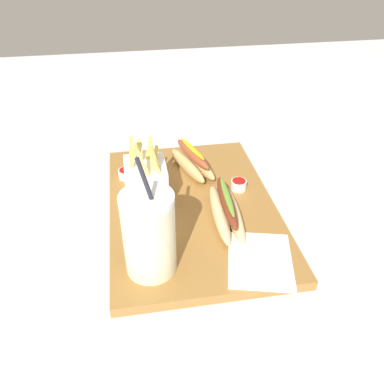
{
  "coord_description": "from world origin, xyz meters",
  "views": [
    {
      "loc": [
        0.65,
        -0.11,
        0.52
      ],
      "look_at": [
        0.0,
        0.0,
        0.05
      ],
      "focal_mm": 37.34,
      "sensor_mm": 36.0,
      "label": 1
    }
  ],
  "objects_px": {
    "ketchup_cup_1": "(239,184)",
    "fries_basket": "(146,181)",
    "hot_dog_1": "(226,210)",
    "soda_cup": "(149,234)",
    "ketchup_cup_2": "(127,173)",
    "hot_dog_2": "(192,161)",
    "napkin_stack": "(260,260)"
  },
  "relations": [
    {
      "from": "soda_cup",
      "to": "ketchup_cup_2",
      "type": "height_order",
      "value": "soda_cup"
    },
    {
      "from": "napkin_stack",
      "to": "hot_dog_2",
      "type": "bearing_deg",
      "value": -168.16
    },
    {
      "from": "fries_basket",
      "to": "ketchup_cup_1",
      "type": "distance_m",
      "value": 0.2
    },
    {
      "from": "hot_dog_1",
      "to": "soda_cup",
      "type": "bearing_deg",
      "value": -55.7
    },
    {
      "from": "hot_dog_1",
      "to": "hot_dog_2",
      "type": "bearing_deg",
      "value": -169.63
    },
    {
      "from": "hot_dog_2",
      "to": "ketchup_cup_1",
      "type": "relative_size",
      "value": 4.9
    },
    {
      "from": "ketchup_cup_1",
      "to": "napkin_stack",
      "type": "bearing_deg",
      "value": -5.4
    },
    {
      "from": "fries_basket",
      "to": "napkin_stack",
      "type": "height_order",
      "value": "fries_basket"
    },
    {
      "from": "hot_dog_2",
      "to": "ketchup_cup_2",
      "type": "height_order",
      "value": "hot_dog_2"
    },
    {
      "from": "hot_dog_2",
      "to": "ketchup_cup_2",
      "type": "xyz_separation_m",
      "value": [
        0.01,
        -0.15,
        -0.01
      ]
    },
    {
      "from": "ketchup_cup_1",
      "to": "napkin_stack",
      "type": "relative_size",
      "value": 0.25
    },
    {
      "from": "fries_basket",
      "to": "hot_dog_2",
      "type": "xyz_separation_m",
      "value": [
        -0.09,
        0.11,
        -0.02
      ]
    },
    {
      "from": "soda_cup",
      "to": "fries_basket",
      "type": "distance_m",
      "value": 0.2
    },
    {
      "from": "ketchup_cup_1",
      "to": "napkin_stack",
      "type": "distance_m",
      "value": 0.22
    },
    {
      "from": "napkin_stack",
      "to": "soda_cup",
      "type": "bearing_deg",
      "value": -95.42
    },
    {
      "from": "ketchup_cup_2",
      "to": "ketchup_cup_1",
      "type": "bearing_deg",
      "value": 69.99
    },
    {
      "from": "ketchup_cup_1",
      "to": "ketchup_cup_2",
      "type": "bearing_deg",
      "value": -110.01
    },
    {
      "from": "hot_dog_1",
      "to": "napkin_stack",
      "type": "xyz_separation_m",
      "value": [
        0.12,
        0.03,
        -0.02
      ]
    },
    {
      "from": "soda_cup",
      "to": "ketchup_cup_2",
      "type": "relative_size",
      "value": 5.84
    },
    {
      "from": "fries_basket",
      "to": "hot_dog_1",
      "type": "distance_m",
      "value": 0.18
    },
    {
      "from": "hot_dog_2",
      "to": "ketchup_cup_1",
      "type": "bearing_deg",
      "value": 42.99
    },
    {
      "from": "soda_cup",
      "to": "fries_basket",
      "type": "relative_size",
      "value": 1.42
    },
    {
      "from": "hot_dog_2",
      "to": "napkin_stack",
      "type": "relative_size",
      "value": 1.25
    },
    {
      "from": "soda_cup",
      "to": "fries_basket",
      "type": "xyz_separation_m",
      "value": [
        -0.2,
        0.01,
        -0.03
      ]
    },
    {
      "from": "soda_cup",
      "to": "ketchup_cup_2",
      "type": "distance_m",
      "value": 0.3
    },
    {
      "from": "fries_basket",
      "to": "napkin_stack",
      "type": "relative_size",
      "value": 1.15
    },
    {
      "from": "soda_cup",
      "to": "hot_dog_2",
      "type": "bearing_deg",
      "value": 157.92
    },
    {
      "from": "ketchup_cup_1",
      "to": "fries_basket",
      "type": "bearing_deg",
      "value": -89.64
    },
    {
      "from": "napkin_stack",
      "to": "fries_basket",
      "type": "bearing_deg",
      "value": -140.98
    },
    {
      "from": "hot_dog_1",
      "to": "fries_basket",
      "type": "bearing_deg",
      "value": -123.21
    },
    {
      "from": "napkin_stack",
      "to": "hot_dog_1",
      "type": "bearing_deg",
      "value": -165.91
    },
    {
      "from": "hot_dog_1",
      "to": "ketchup_cup_1",
      "type": "height_order",
      "value": "hot_dog_1"
    }
  ]
}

